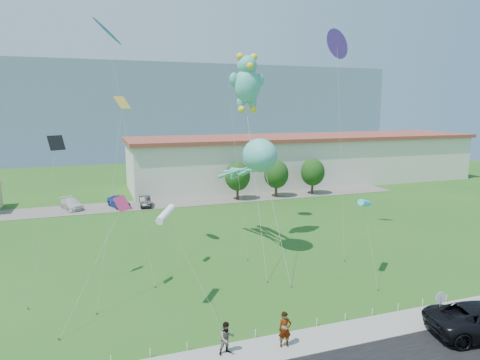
{
  "coord_description": "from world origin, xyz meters",
  "views": [
    {
      "loc": [
        -9.34,
        -22.5,
        13.16
      ],
      "look_at": [
        1.3,
        8.0,
        7.6
      ],
      "focal_mm": 32.0,
      "sensor_mm": 36.0,
      "label": 1
    }
  ],
  "objects_px": {
    "parked_car_black": "(145,201)",
    "teddy_bear_kite": "(247,82)",
    "parked_car_white": "(71,204)",
    "warehouse": "(305,159)",
    "pedestrian_right": "(227,338)",
    "pedestrian_left": "(285,329)",
    "octopus_kite": "(255,162)",
    "stop_sign": "(440,302)",
    "parked_car_blue": "(118,201)"
  },
  "relations": [
    {
      "from": "warehouse",
      "to": "pedestrian_right",
      "type": "distance_m",
      "value": 54.91
    },
    {
      "from": "teddy_bear_kite",
      "to": "pedestrian_left",
      "type": "bearing_deg",
      "value": -103.44
    },
    {
      "from": "pedestrian_left",
      "to": "parked_car_black",
      "type": "xyz_separation_m",
      "value": [
        -3.12,
        36.91,
        -0.39
      ]
    },
    {
      "from": "parked_car_blue",
      "to": "stop_sign",
      "type": "bearing_deg",
      "value": -86.58
    },
    {
      "from": "parked_car_blue",
      "to": "pedestrian_right",
      "type": "bearing_deg",
      "value": -103.7
    },
    {
      "from": "parked_car_white",
      "to": "parked_car_black",
      "type": "relative_size",
      "value": 1.18
    },
    {
      "from": "parked_car_blue",
      "to": "octopus_kite",
      "type": "relative_size",
      "value": 0.32
    },
    {
      "from": "parked_car_white",
      "to": "pedestrian_right",
      "type": "bearing_deg",
      "value": -96.13
    },
    {
      "from": "teddy_bear_kite",
      "to": "stop_sign",
      "type": "bearing_deg",
      "value": -74.87
    },
    {
      "from": "pedestrian_left",
      "to": "pedestrian_right",
      "type": "distance_m",
      "value": 3.25
    },
    {
      "from": "warehouse",
      "to": "teddy_bear_kite",
      "type": "bearing_deg",
      "value": -126.58
    },
    {
      "from": "pedestrian_right",
      "to": "parked_car_black",
      "type": "xyz_separation_m",
      "value": [
        0.11,
        36.55,
        -0.29
      ]
    },
    {
      "from": "pedestrian_left",
      "to": "parked_car_white",
      "type": "xyz_separation_m",
      "value": [
        -12.33,
        38.58,
        -0.36
      ]
    },
    {
      "from": "warehouse",
      "to": "pedestrian_right",
      "type": "xyz_separation_m",
      "value": [
        -29.1,
        -46.46,
        -3.13
      ]
    },
    {
      "from": "warehouse",
      "to": "parked_car_white",
      "type": "height_order",
      "value": "warehouse"
    },
    {
      "from": "stop_sign",
      "to": "octopus_kite",
      "type": "bearing_deg",
      "value": 106.99
    },
    {
      "from": "pedestrian_left",
      "to": "parked_car_white",
      "type": "bearing_deg",
      "value": 115.53
    },
    {
      "from": "pedestrian_left",
      "to": "octopus_kite",
      "type": "xyz_separation_m",
      "value": [
        4.2,
        15.5,
        7.23
      ]
    },
    {
      "from": "warehouse",
      "to": "teddy_bear_kite",
      "type": "relative_size",
      "value": 3.41
    },
    {
      "from": "pedestrian_right",
      "to": "octopus_kite",
      "type": "bearing_deg",
      "value": 57.94
    },
    {
      "from": "warehouse",
      "to": "parked_car_blue",
      "type": "xyz_separation_m",
      "value": [
        -32.35,
        -9.17,
        -3.31
      ]
    },
    {
      "from": "pedestrian_left",
      "to": "teddy_bear_kite",
      "type": "height_order",
      "value": "teddy_bear_kite"
    },
    {
      "from": "parked_car_blue",
      "to": "octopus_kite",
      "type": "height_order",
      "value": "octopus_kite"
    },
    {
      "from": "pedestrian_left",
      "to": "parked_car_blue",
      "type": "distance_m",
      "value": 38.2
    },
    {
      "from": "parked_car_blue",
      "to": "parked_car_black",
      "type": "height_order",
      "value": "parked_car_blue"
    },
    {
      "from": "warehouse",
      "to": "stop_sign",
      "type": "bearing_deg",
      "value": -108.9
    },
    {
      "from": "stop_sign",
      "to": "octopus_kite",
      "type": "distance_m",
      "value": 18.8
    },
    {
      "from": "warehouse",
      "to": "parked_car_white",
      "type": "relative_size",
      "value": 13.13
    },
    {
      "from": "pedestrian_right",
      "to": "parked_car_black",
      "type": "bearing_deg",
      "value": 83.93
    },
    {
      "from": "parked_car_blue",
      "to": "octopus_kite",
      "type": "bearing_deg",
      "value": -82.92
    },
    {
      "from": "octopus_kite",
      "to": "parked_car_blue",
      "type": "bearing_deg",
      "value": 115.77
    },
    {
      "from": "pedestrian_left",
      "to": "teddy_bear_kite",
      "type": "bearing_deg",
      "value": 84.36
    },
    {
      "from": "stop_sign",
      "to": "pedestrian_left",
      "type": "height_order",
      "value": "stop_sign"
    },
    {
      "from": "parked_car_black",
      "to": "teddy_bear_kite",
      "type": "height_order",
      "value": "teddy_bear_kite"
    },
    {
      "from": "pedestrian_right",
      "to": "octopus_kite",
      "type": "xyz_separation_m",
      "value": [
        7.44,
        15.14,
        7.33
      ]
    },
    {
      "from": "stop_sign",
      "to": "pedestrian_right",
      "type": "height_order",
      "value": "stop_sign"
    },
    {
      "from": "stop_sign",
      "to": "pedestrian_right",
      "type": "distance_m",
      "value": 12.75
    },
    {
      "from": "warehouse",
      "to": "octopus_kite",
      "type": "height_order",
      "value": "octopus_kite"
    },
    {
      "from": "warehouse",
      "to": "pedestrian_left",
      "type": "relative_size",
      "value": 30.56
    },
    {
      "from": "parked_car_white",
      "to": "octopus_kite",
      "type": "distance_m",
      "value": 29.39
    },
    {
      "from": "warehouse",
      "to": "stop_sign",
      "type": "distance_m",
      "value": 51.0
    },
    {
      "from": "pedestrian_left",
      "to": "parked_car_black",
      "type": "bearing_deg",
      "value": 102.64
    },
    {
      "from": "warehouse",
      "to": "stop_sign",
      "type": "relative_size",
      "value": 24.4
    },
    {
      "from": "parked_car_blue",
      "to": "parked_car_black",
      "type": "bearing_deg",
      "value": -31.06
    },
    {
      "from": "pedestrian_left",
      "to": "parked_car_blue",
      "type": "bearing_deg",
      "value": 107.58
    },
    {
      "from": "parked_car_blue",
      "to": "pedestrian_left",
      "type": "bearing_deg",
      "value": -98.91
    },
    {
      "from": "pedestrian_right",
      "to": "octopus_kite",
      "type": "height_order",
      "value": "octopus_kite"
    },
    {
      "from": "pedestrian_right",
      "to": "warehouse",
      "type": "bearing_deg",
      "value": 52.04
    },
    {
      "from": "pedestrian_left",
      "to": "octopus_kite",
      "type": "distance_m",
      "value": 17.61
    },
    {
      "from": "stop_sign",
      "to": "teddy_bear_kite",
      "type": "distance_m",
      "value": 23.91
    }
  ]
}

